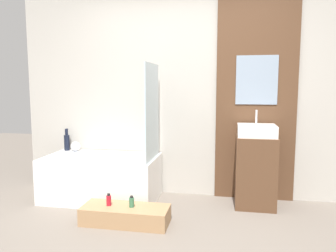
{
  "coord_description": "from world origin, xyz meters",
  "views": [
    {
      "loc": [
        0.59,
        -2.52,
        1.38
      ],
      "look_at": [
        -0.01,
        0.7,
        0.98
      ],
      "focal_mm": 35.0,
      "sensor_mm": 36.0,
      "label": 1
    }
  ],
  "objects": [
    {
      "name": "glass_shower_screen",
      "position": [
        -0.28,
        1.12,
        1.09
      ],
      "size": [
        0.01,
        0.63,
        1.11
      ],
      "primitive_type": "cube",
      "color": "silver",
      "rests_on": "bathtub"
    },
    {
      "name": "ground_plane",
      "position": [
        0.0,
        0.0,
        0.0
      ],
      "size": [
        12.0,
        12.0,
        0.0
      ],
      "primitive_type": "plane",
      "color": "slate"
    },
    {
      "name": "bottle_soap_secondary",
      "position": [
        -0.35,
        0.52,
        0.23
      ],
      "size": [
        0.05,
        0.05,
        0.12
      ],
      "color": "#38704C",
      "rests_on": "wooden_step_bench"
    },
    {
      "name": "sink",
      "position": [
        0.9,
        1.28,
        0.88
      ],
      "size": [
        0.42,
        0.38,
        0.29
      ],
      "color": "white",
      "rests_on": "vanity_cabinet"
    },
    {
      "name": "bottle_soap_primary",
      "position": [
        -0.59,
        0.52,
        0.23
      ],
      "size": [
        0.05,
        0.05,
        0.12
      ],
      "color": "#B21928",
      "rests_on": "wooden_step_bench"
    },
    {
      "name": "wooden_step_bench",
      "position": [
        -0.42,
        0.52,
        0.09
      ],
      "size": [
        0.88,
        0.35,
        0.18
      ],
      "primitive_type": "cube",
      "color": "#A87F56",
      "rests_on": "ground_plane"
    },
    {
      "name": "bathtub",
      "position": [
        -0.93,
        1.16,
        0.27
      ],
      "size": [
        1.36,
        0.74,
        0.53
      ],
      "color": "white",
      "rests_on": "ground_plane"
    },
    {
      "name": "wall_tiled_back",
      "position": [
        0.0,
        1.58,
        1.3
      ],
      "size": [
        4.2,
        0.06,
        2.6
      ],
      "primitive_type": "cube",
      "color": "#B7B2A8",
      "rests_on": "ground_plane"
    },
    {
      "name": "vase_tall_dark",
      "position": [
        -1.52,
        1.44,
        0.65
      ],
      "size": [
        0.07,
        0.07,
        0.29
      ],
      "color": "black",
      "rests_on": "bathtub"
    },
    {
      "name": "vase_round_light",
      "position": [
        -1.39,
        1.42,
        0.6
      ],
      "size": [
        0.12,
        0.12,
        0.12
      ],
      "primitive_type": "sphere",
      "color": "white",
      "rests_on": "bathtub"
    },
    {
      "name": "wall_wood_accent",
      "position": [
        0.9,
        1.53,
        1.31
      ],
      "size": [
        0.94,
        0.04,
        2.6
      ],
      "color": "brown",
      "rests_on": "ground_plane"
    },
    {
      "name": "vanity_cabinet",
      "position": [
        0.9,
        1.28,
        0.41
      ],
      "size": [
        0.45,
        0.46,
        0.82
      ],
      "primitive_type": "cube",
      "color": "brown",
      "rests_on": "ground_plane"
    }
  ]
}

